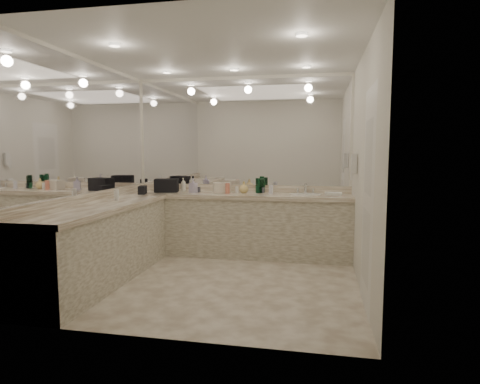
% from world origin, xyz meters
% --- Properties ---
extents(floor, '(3.20, 3.20, 0.00)m').
position_xyz_m(floor, '(0.00, 0.00, 0.00)').
color(floor, beige).
rests_on(floor, ground).
extents(ceiling, '(3.20, 3.20, 0.00)m').
position_xyz_m(ceiling, '(0.00, 0.00, 2.60)').
color(ceiling, white).
rests_on(ceiling, floor).
extents(wall_back, '(3.20, 0.02, 2.60)m').
position_xyz_m(wall_back, '(0.00, 1.50, 1.30)').
color(wall_back, silver).
rests_on(wall_back, floor).
extents(wall_left, '(0.02, 3.00, 2.60)m').
position_xyz_m(wall_left, '(-1.60, 0.00, 1.30)').
color(wall_left, silver).
rests_on(wall_left, floor).
extents(wall_right, '(0.02, 3.00, 2.60)m').
position_xyz_m(wall_right, '(1.60, 0.00, 1.30)').
color(wall_right, silver).
rests_on(wall_right, floor).
extents(vanity_back_base, '(3.20, 0.60, 0.84)m').
position_xyz_m(vanity_back_base, '(0.00, 1.20, 0.42)').
color(vanity_back_base, beige).
rests_on(vanity_back_base, floor).
extents(vanity_back_top, '(3.20, 0.64, 0.06)m').
position_xyz_m(vanity_back_top, '(0.00, 1.19, 0.87)').
color(vanity_back_top, '#F1E5D0').
rests_on(vanity_back_top, vanity_back_base).
extents(vanity_left_base, '(0.60, 2.40, 0.84)m').
position_xyz_m(vanity_left_base, '(-1.30, -0.30, 0.42)').
color(vanity_left_base, beige).
rests_on(vanity_left_base, floor).
extents(vanity_left_top, '(0.64, 2.42, 0.06)m').
position_xyz_m(vanity_left_top, '(-1.29, -0.30, 0.87)').
color(vanity_left_top, '#F1E5D0').
rests_on(vanity_left_top, vanity_left_base).
extents(backsplash_back, '(3.20, 0.04, 0.10)m').
position_xyz_m(backsplash_back, '(0.00, 1.48, 0.95)').
color(backsplash_back, '#F1E5D0').
rests_on(backsplash_back, vanity_back_top).
extents(backsplash_left, '(0.04, 3.00, 0.10)m').
position_xyz_m(backsplash_left, '(-1.58, 0.00, 0.95)').
color(backsplash_left, '#F1E5D0').
rests_on(backsplash_left, vanity_left_top).
extents(mirror_back, '(3.12, 0.01, 1.55)m').
position_xyz_m(mirror_back, '(0.00, 1.49, 1.77)').
color(mirror_back, white).
rests_on(mirror_back, wall_back).
extents(mirror_left, '(0.01, 2.92, 1.55)m').
position_xyz_m(mirror_left, '(-1.59, 0.00, 1.77)').
color(mirror_left, white).
rests_on(mirror_left, wall_left).
extents(sink, '(0.44, 0.44, 0.03)m').
position_xyz_m(sink, '(0.95, 1.20, 0.90)').
color(sink, white).
rests_on(sink, vanity_back_top).
extents(faucet, '(0.24, 0.16, 0.14)m').
position_xyz_m(faucet, '(0.95, 1.41, 0.97)').
color(faucet, silver).
rests_on(faucet, vanity_back_top).
extents(wall_phone, '(0.06, 0.10, 0.24)m').
position_xyz_m(wall_phone, '(1.56, 0.70, 1.35)').
color(wall_phone, white).
rests_on(wall_phone, wall_right).
extents(door, '(0.02, 0.82, 2.10)m').
position_xyz_m(door, '(1.59, -0.50, 1.05)').
color(door, white).
rests_on(door, wall_right).
extents(black_toiletry_bag, '(0.37, 0.28, 0.19)m').
position_xyz_m(black_toiletry_bag, '(-1.06, 1.15, 1.00)').
color(black_toiletry_bag, black).
rests_on(black_toiletry_bag, vanity_back_top).
extents(black_bag_spill, '(0.14, 0.22, 0.11)m').
position_xyz_m(black_bag_spill, '(-1.30, 0.83, 0.96)').
color(black_bag_spill, black).
rests_on(black_bag_spill, vanity_left_top).
extents(cream_cosmetic_case, '(0.29, 0.23, 0.15)m').
position_xyz_m(cream_cosmetic_case, '(-0.24, 1.21, 0.97)').
color(cream_cosmetic_case, beige).
rests_on(cream_cosmetic_case, vanity_back_top).
extents(hand_towel, '(0.23, 0.16, 0.04)m').
position_xyz_m(hand_towel, '(1.33, 1.19, 0.92)').
color(hand_towel, white).
rests_on(hand_towel, vanity_back_top).
extents(lotion_left, '(0.06, 0.06, 0.13)m').
position_xyz_m(lotion_left, '(-1.30, 0.09, 0.97)').
color(lotion_left, white).
rests_on(lotion_left, vanity_left_top).
extents(soap_bottle_a, '(0.09, 0.09, 0.20)m').
position_xyz_m(soap_bottle_a, '(-0.86, 1.29, 1.00)').
color(soap_bottle_a, white).
rests_on(soap_bottle_a, vanity_back_top).
extents(soap_bottle_b, '(0.12, 0.12, 0.21)m').
position_xyz_m(soap_bottle_b, '(-0.65, 1.15, 1.01)').
color(soap_bottle_b, '#B5ACCA').
rests_on(soap_bottle_b, vanity_back_top).
extents(soap_bottle_c, '(0.16, 0.16, 0.17)m').
position_xyz_m(soap_bottle_c, '(0.08, 1.25, 0.98)').
color(soap_bottle_c, '#E9CA79').
rests_on(soap_bottle_c, vanity_back_top).
extents(green_bottle_0, '(0.07, 0.07, 0.19)m').
position_xyz_m(green_bottle_0, '(0.32, 1.31, 1.00)').
color(green_bottle_0, '#104D2B').
rests_on(green_bottle_0, vanity_back_top).
extents(green_bottle_1, '(0.06, 0.06, 0.21)m').
position_xyz_m(green_bottle_1, '(0.34, 1.33, 1.00)').
color(green_bottle_1, '#104D2B').
rests_on(green_bottle_1, vanity_back_top).
extents(green_bottle_2, '(0.07, 0.07, 0.22)m').
position_xyz_m(green_bottle_2, '(0.28, 1.28, 1.01)').
color(green_bottle_2, '#104D2B').
rests_on(green_bottle_2, vanity_back_top).
extents(amenity_bottle_0, '(0.06, 0.06, 0.13)m').
position_xyz_m(amenity_bottle_0, '(0.48, 1.19, 0.96)').
color(amenity_bottle_0, silver).
rests_on(amenity_bottle_0, vanity_back_top).
extents(amenity_bottle_1, '(0.04, 0.04, 0.11)m').
position_xyz_m(amenity_bottle_1, '(-0.67, 1.16, 0.95)').
color(amenity_bottle_1, '#3F3F4C').
rests_on(amenity_bottle_1, vanity_back_top).
extents(amenity_bottle_2, '(0.06, 0.06, 0.08)m').
position_xyz_m(amenity_bottle_2, '(-0.60, 1.22, 0.94)').
color(amenity_bottle_2, '#3F3F4C').
rests_on(amenity_bottle_2, vanity_back_top).
extents(amenity_bottle_3, '(0.05, 0.05, 0.10)m').
position_xyz_m(amenity_bottle_3, '(-0.02, 1.21, 0.95)').
color(amenity_bottle_3, white).
rests_on(amenity_bottle_3, vanity_back_top).
extents(amenity_bottle_4, '(0.06, 0.06, 0.15)m').
position_xyz_m(amenity_bottle_4, '(-0.14, 1.14, 0.97)').
color(amenity_bottle_4, '#E57F66').
rests_on(amenity_bottle_4, vanity_back_top).
extents(amenity_bottle_5, '(0.05, 0.05, 0.08)m').
position_xyz_m(amenity_bottle_5, '(-0.27, 1.17, 0.94)').
color(amenity_bottle_5, white).
rests_on(amenity_bottle_5, vanity_back_top).
extents(amenity_bottle_6, '(0.05, 0.05, 0.10)m').
position_xyz_m(amenity_bottle_6, '(0.27, 1.30, 0.95)').
color(amenity_bottle_6, white).
rests_on(amenity_bottle_6, vanity_back_top).
extents(amenity_bottle_7, '(0.05, 0.05, 0.08)m').
position_xyz_m(amenity_bottle_7, '(0.35, 1.30, 0.94)').
color(amenity_bottle_7, '#3F3F4C').
rests_on(amenity_bottle_7, vanity_back_top).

